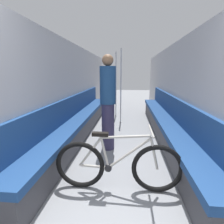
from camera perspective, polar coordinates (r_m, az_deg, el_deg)
name	(u,v)px	position (r m, az deg, el deg)	size (l,w,h in m)	color
wall_left	(71,89)	(4.42, -13.26, 7.22)	(0.10, 9.93, 2.19)	#B2B2B7
wall_right	(177,90)	(4.33, 20.52, 6.66)	(0.10, 9.93, 2.19)	#B2B2B7
bench_seat_row_left	(80,122)	(4.30, -10.55, -3.30)	(0.43, 5.53, 0.96)	#3D3D42
bench_seat_row_right	(166,125)	(4.23, 17.25, -3.94)	(0.43, 5.53, 0.96)	#3D3D42
bicycle	(118,166)	(2.32, 1.89, -17.07)	(1.62, 0.46, 0.83)	black
grab_pole_near	(116,86)	(6.03, 1.29, 8.53)	(0.08, 0.08, 2.17)	gray
grab_pole_far	(121,88)	(5.20, 2.90, 7.87)	(0.08, 0.08, 2.17)	gray
passenger_standing	(108,102)	(3.33, -1.35, 3.24)	(0.30, 0.30, 1.82)	#332D4C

